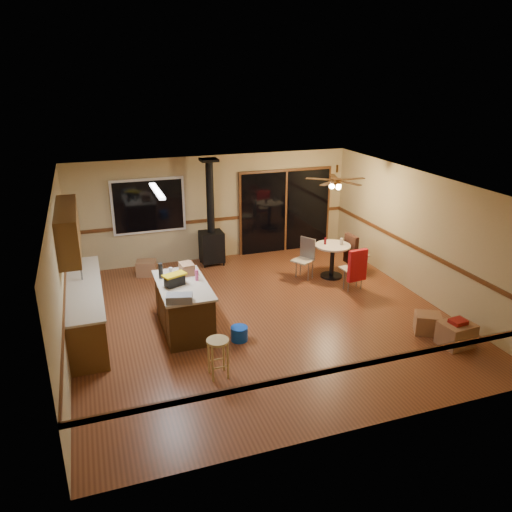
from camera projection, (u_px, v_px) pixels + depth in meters
name	position (u px, v px, depth m)	size (l,w,h in m)	color
floor	(261.00, 316.00, 9.73)	(7.00, 7.00, 0.00)	brown
ceiling	(262.00, 185.00, 8.82)	(7.00, 7.00, 0.00)	silver
wall_back	(214.00, 208.00, 12.37)	(7.00, 7.00, 0.00)	tan
wall_front	(356.00, 346.00, 6.17)	(7.00, 7.00, 0.00)	tan
wall_left	(61.00, 278.00, 8.20)	(7.00, 7.00, 0.00)	tan
wall_right	(420.00, 235.00, 10.34)	(7.00, 7.00, 0.00)	tan
chair_rail	(261.00, 269.00, 9.38)	(7.00, 7.00, 0.08)	#522C14
window	(149.00, 206.00, 11.77)	(1.72, 0.10, 1.32)	black
sliding_door	(285.00, 212.00, 13.00)	(2.52, 0.10, 2.10)	black
lower_cabinets	(86.00, 310.00, 9.04)	(0.60, 3.00, 0.86)	brown
countertop	(83.00, 287.00, 8.88)	(0.64, 3.04, 0.04)	#BBAB91
upper_cabinets	(68.00, 230.00, 8.67)	(0.35, 2.00, 0.80)	brown
kitchen_island	(184.00, 306.00, 9.11)	(0.88, 1.68, 0.90)	#38230E
wood_stove	(211.00, 236.00, 12.11)	(0.55, 0.50, 2.52)	black
ceiling_fan	(337.00, 183.00, 10.83)	(0.24, 0.24, 0.55)	brown
fluorescent_strip	(157.00, 191.00, 8.55)	(0.10, 1.20, 0.04)	white
toolbox_grey	(180.00, 298.00, 8.23)	(0.43, 0.24, 0.13)	slate
toolbox_black	(175.00, 281.00, 8.86)	(0.34, 0.18, 0.19)	black
toolbox_yellow_lid	(174.00, 275.00, 8.82)	(0.41, 0.22, 0.03)	gold
box_on_island	(187.00, 269.00, 9.36)	(0.23, 0.32, 0.21)	#8B5E3E
bottle_dark	(161.00, 271.00, 9.16)	(0.08, 0.08, 0.29)	black
bottle_pink	(197.00, 275.00, 9.08)	(0.07, 0.07, 0.20)	#D84C8C
bottle_white	(171.00, 272.00, 9.27)	(0.06, 0.06, 0.17)	white
bar_stool	(218.00, 358.00, 7.72)	(0.35, 0.35, 0.64)	tan
blue_bucket	(239.00, 334.00, 8.83)	(0.31, 0.31, 0.25)	#0D43C1
dining_table	(332.00, 255.00, 11.42)	(0.81, 0.81, 0.78)	black
glass_red	(325.00, 241.00, 11.35)	(0.06, 0.06, 0.15)	#590C14
glass_cream	(341.00, 242.00, 11.32)	(0.07, 0.07, 0.16)	beige
chair_left	(305.00, 254.00, 11.35)	(0.55, 0.55, 0.51)	tan
chair_near	(357.00, 265.00, 10.65)	(0.47, 0.50, 0.70)	tan
chair_right	(352.00, 250.00, 11.58)	(0.50, 0.46, 0.70)	tan
box_under_window	(146.00, 268.00, 11.62)	(0.44, 0.36, 0.36)	#8B5E3E
box_corner_a	(456.00, 334.00, 8.64)	(0.55, 0.46, 0.42)	#8B5E3E
box_corner_b	(428.00, 323.00, 9.08)	(0.45, 0.38, 0.36)	#8B5E3E
box_small_red	(458.00, 322.00, 8.56)	(0.27, 0.22, 0.07)	maroon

